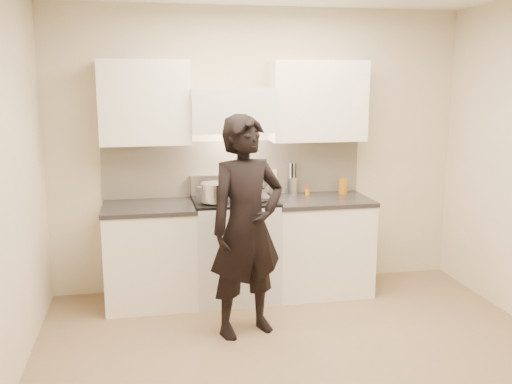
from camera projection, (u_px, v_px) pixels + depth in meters
ground_plane at (307, 365)px, 4.12m from camera, size 4.00×4.00×0.00m
room_shell at (289, 139)px, 4.16m from camera, size 4.04×3.54×2.70m
stove at (235, 248)px, 5.34m from camera, size 0.76×0.65×0.96m
counter_right at (320, 244)px, 5.50m from camera, size 0.92×0.67×0.92m
counter_left at (150, 254)px, 5.20m from camera, size 0.82×0.67×0.92m
wok at (248, 183)px, 5.39m from camera, size 0.39×0.49×0.32m
stock_pot at (215, 192)px, 5.05m from camera, size 0.34×0.33×0.17m
utensil_crock at (292, 184)px, 5.59m from camera, size 0.12×0.12×0.31m
spice_jar at (307, 191)px, 5.53m from camera, size 0.04×0.04×0.09m
oil_glass at (343, 186)px, 5.60m from camera, size 0.09×0.09×0.15m
person at (247, 227)px, 4.49m from camera, size 0.75×0.61×1.77m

